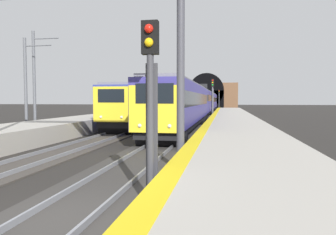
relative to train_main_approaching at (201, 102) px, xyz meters
name	(u,v)px	position (x,y,z in m)	size (l,w,h in m)	color
ground_plane	(57,224)	(-40.21, 0.00, -2.25)	(320.00, 320.00, 0.00)	#282623
platform_right	(262,211)	(-40.21, -4.12, -1.72)	(112.00, 4.10, 1.06)	#ADA89E
platform_right_edge_strip	(167,179)	(-40.21, -2.33, -1.19)	(112.00, 0.50, 0.01)	yellow
track_main_line	(57,222)	(-40.21, 0.00, -2.21)	(160.00, 3.07, 0.21)	#383533
train_main_approaching	(201,102)	(0.00, 0.00, 0.00)	(61.52, 2.91, 4.84)	navy
train_adjacent_platform	(178,102)	(6.52, 4.40, -0.01)	(63.52, 2.82, 4.74)	navy
railway_signal_near	(151,99)	(-39.10, -1.75, 0.35)	(0.39, 0.38, 4.36)	#38383D
railway_signal_mid	(212,95)	(-2.97, -1.75, 0.99)	(0.39, 0.38, 5.36)	#4C4C54
railway_signal_far	(219,98)	(42.69, -1.75, 0.86)	(0.39, 0.38, 5.32)	#38383D
overhead_signal_gantry	(72,20)	(-35.02, 2.20, 3.28)	(0.70, 8.43, 7.38)	#3F3F47
tunnel_portal	(207,95)	(52.19, 2.20, 1.62)	(2.78, 18.74, 10.62)	brown
catenary_mast_near	(35,81)	(-23.89, 10.93, 1.76)	(0.22, 2.17, 7.79)	#595B60
catenary_mast_far	(26,85)	(-24.98, 10.93, 1.40)	(0.22, 2.20, 7.08)	#595B60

